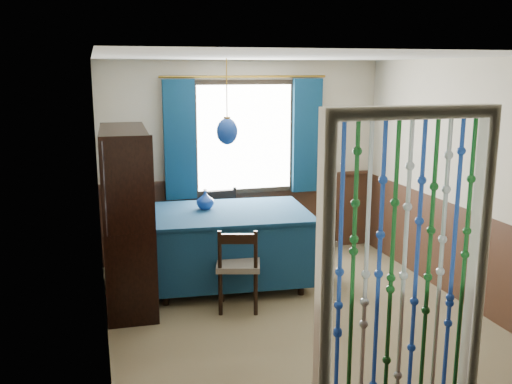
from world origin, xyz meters
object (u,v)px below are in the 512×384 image
object	(u,v)px
pendant_lamp	(227,131)
chair_far	(224,225)
dining_table	(228,243)
sideboard	(128,243)
bowl_shelf	(133,186)
chair_near	(238,266)
vase_table	(205,201)
chair_left	(133,249)
vase_sideboard	(130,200)
chair_right	(315,241)

from	to	relation	value
pendant_lamp	chair_far	bearing A→B (deg)	81.47
dining_table	sideboard	world-z (taller)	sideboard
dining_table	bowl_shelf	xyz separation A→B (m)	(-1.04, -0.37, 0.78)
chair_near	vase_table	size ratio (longest dim) A/B	4.59
chair_near	vase_table	bearing A→B (deg)	116.01
dining_table	sideboard	distance (m)	1.12
chair_far	pendant_lamp	world-z (taller)	pendant_lamp
pendant_lamp	vase_table	distance (m)	0.84
bowl_shelf	chair_left	bearing A→B (deg)	90.62
chair_left	vase_sideboard	distance (m)	0.53
chair_near	bowl_shelf	size ratio (longest dim) A/B	3.69
chair_near	chair_right	bearing A→B (deg)	44.03
dining_table	chair_far	xyz separation A→B (m)	(0.11, 0.70, 0.01)
chair_right	pendant_lamp	distance (m)	1.62
dining_table	vase_sideboard	xyz separation A→B (m)	(-1.04, 0.18, 0.52)
vase_sideboard	chair_far	bearing A→B (deg)	24.70
chair_right	vase_table	bearing A→B (deg)	72.10
chair_right	pendant_lamp	bearing A→B (deg)	78.60
dining_table	pendant_lamp	xyz separation A→B (m)	(0.00, -0.00, 1.25)
chair_far	vase_table	distance (m)	0.77
chair_near	vase_table	xyz separation A→B (m)	(-0.16, 0.87, 0.49)
dining_table	bowl_shelf	size ratio (longest dim) A/B	7.94
vase_table	chair_right	bearing A→B (deg)	-14.27
bowl_shelf	chair_right	bearing A→B (deg)	6.71
chair_far	chair_right	bearing A→B (deg)	134.89
sideboard	vase_table	world-z (taller)	sideboard
dining_table	chair_left	distance (m)	1.05
vase_table	bowl_shelf	size ratio (longest dim) A/B	0.80
chair_near	sideboard	world-z (taller)	sideboard
chair_far	vase_table	world-z (taller)	vase_table
chair_right	vase_table	size ratio (longest dim) A/B	4.61
dining_table	chair_left	xyz separation A→B (m)	(-1.05, 0.04, 0.01)
chair_right	vase_table	world-z (taller)	vase_table
pendant_lamp	bowl_shelf	bearing A→B (deg)	-160.23
dining_table	chair_right	world-z (taller)	chair_right
chair_near	vase_sideboard	world-z (taller)	vase_sideboard
chair_right	vase_sideboard	xyz separation A→B (m)	(-2.03, 0.31, 0.55)
vase_sideboard	vase_table	bearing A→B (deg)	-0.18
vase_table	bowl_shelf	xyz separation A→B (m)	(-0.82, -0.55, 0.32)
dining_table	vase_table	bearing A→B (deg)	146.92
vase_table	chair_far	bearing A→B (deg)	58.45
dining_table	chair_near	bearing A→B (deg)	-90.22
sideboard	pendant_lamp	bearing A→B (deg)	8.95
vase_table	vase_sideboard	bearing A→B (deg)	179.82
pendant_lamp	bowl_shelf	world-z (taller)	pendant_lamp
chair_far	vase_table	size ratio (longest dim) A/B	4.94
pendant_lamp	chair_near	bearing A→B (deg)	-95.28
chair_far	vase_sideboard	distance (m)	1.36
pendant_lamp	bowl_shelf	distance (m)	1.20
sideboard	bowl_shelf	world-z (taller)	sideboard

